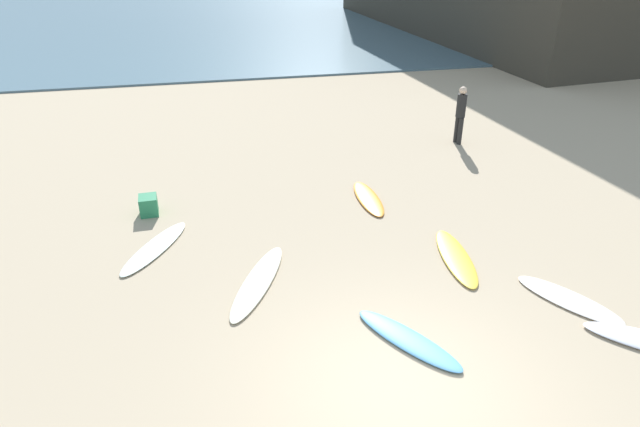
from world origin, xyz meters
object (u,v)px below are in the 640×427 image
at_px(surfboard_4, 456,257).
at_px(beach_cooler, 149,205).
at_px(surfboard_6, 155,248).
at_px(surfboard_5, 569,300).
at_px(surfboard_0, 368,198).
at_px(surfboard_1, 258,282).
at_px(beachgoer_near, 461,112).
at_px(surfboard_3, 408,340).

distance_m(surfboard_4, beach_cooler, 6.93).
bearing_deg(surfboard_6, surfboard_5, 5.27).
bearing_deg(beach_cooler, surfboard_0, -4.17).
bearing_deg(surfboard_6, surfboard_1, -10.58).
height_order(surfboard_1, surfboard_4, surfboard_4).
distance_m(surfboard_5, surfboard_6, 8.03).
distance_m(surfboard_4, surfboard_5, 2.20).
xyz_separation_m(surfboard_1, surfboard_4, (3.97, -0.01, 0.00)).
xyz_separation_m(surfboard_4, beach_cooler, (-6.08, 3.33, 0.18)).
relative_size(surfboard_0, surfboard_1, 0.78).
distance_m(surfboard_1, beach_cooler, 3.94).
distance_m(surfboard_4, beachgoer_near, 6.82).
distance_m(surfboard_1, surfboard_3, 3.05).
bearing_deg(surfboard_5, surfboard_3, 157.67).
bearing_deg(surfboard_5, surfboard_4, 98.62).
bearing_deg(surfboard_6, surfboard_0, 44.74).
xyz_separation_m(surfboard_3, beachgoer_near, (4.64, 8.27, 0.92)).
relative_size(surfboard_0, surfboard_3, 0.96).
distance_m(surfboard_3, surfboard_5, 3.20).
relative_size(surfboard_3, surfboard_5, 1.05).
bearing_deg(surfboard_4, surfboard_6, -8.13).
bearing_deg(beachgoer_near, surfboard_4, -30.86).
distance_m(surfboard_0, surfboard_6, 5.12).
relative_size(surfboard_3, surfboard_6, 0.90).
distance_m(surfboard_1, surfboard_5, 5.61).
bearing_deg(surfboard_6, beach_cooler, 126.59).
height_order(surfboard_0, beachgoer_near, beachgoer_near).
bearing_deg(surfboard_3, surfboard_1, -76.72).
xyz_separation_m(surfboard_3, surfboard_4, (1.81, 2.14, -0.01)).
relative_size(surfboard_4, surfboard_6, 0.97).
bearing_deg(surfboard_4, surfboard_1, 7.72).
bearing_deg(surfboard_5, beach_cooler, 116.04).
height_order(surfboard_1, surfboard_3, surfboard_3).
bearing_deg(surfboard_5, beachgoer_near, 49.63).
relative_size(surfboard_5, beach_cooler, 4.20).
bearing_deg(surfboard_3, beachgoer_near, -151.19).
height_order(surfboard_5, beachgoer_near, beachgoer_near).
distance_m(surfboard_6, beachgoer_near, 9.85).
bearing_deg(beach_cooler, surfboard_3, -52.02).
distance_m(surfboard_3, surfboard_4, 2.80).
height_order(surfboard_1, beachgoer_near, beachgoer_near).
bearing_deg(beachgoer_near, surfboard_5, -16.61).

